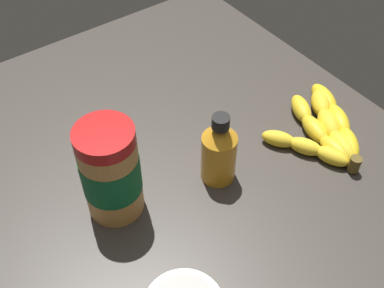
% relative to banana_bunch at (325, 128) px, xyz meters
% --- Properties ---
extents(ground_plane, '(0.93, 0.78, 0.03)m').
position_rel_banana_bunch_xyz_m(ground_plane, '(-0.10, -0.24, -0.03)').
color(ground_plane, '#38332D').
extents(banana_bunch, '(0.21, 0.20, 0.04)m').
position_rel_banana_bunch_xyz_m(banana_bunch, '(0.00, 0.00, 0.00)').
color(banana_bunch, yellow).
rests_on(banana_bunch, ground_plane).
extents(peanut_butter_jar, '(0.09, 0.09, 0.17)m').
position_rel_banana_bunch_xyz_m(peanut_butter_jar, '(-0.09, -0.39, 0.07)').
color(peanut_butter_jar, '#BF8442').
rests_on(peanut_butter_jar, ground_plane).
extents(honey_bottle, '(0.06, 0.06, 0.14)m').
position_rel_banana_bunch_xyz_m(honey_bottle, '(-0.04, -0.22, 0.04)').
color(honey_bottle, orange).
rests_on(honey_bottle, ground_plane).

